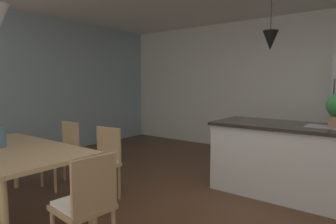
# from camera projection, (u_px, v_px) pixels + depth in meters

# --- Properties ---
(ground_plane) EXTENTS (10.00, 8.40, 0.04)m
(ground_plane) POSITION_uv_depth(u_px,v_px,m) (219.00, 221.00, 2.99)
(ground_plane) COLOR #4C301E
(wall_back_kitchen) EXTENTS (10.00, 0.12, 2.70)m
(wall_back_kitchen) POSITION_uv_depth(u_px,v_px,m) (300.00, 86.00, 5.44)
(wall_back_kitchen) COLOR white
(wall_back_kitchen) RESTS_ON ground_plane
(window_wall_left_glazing) EXTENTS (0.06, 8.40, 2.70)m
(window_wall_left_glazing) POSITION_uv_depth(u_px,v_px,m) (22.00, 86.00, 5.31)
(window_wall_left_glazing) COLOR #9EB7C6
(window_wall_left_glazing) RESTS_ON ground_plane
(dining_table) EXTENTS (1.81, 1.00, 0.73)m
(dining_table) POSITION_uv_depth(u_px,v_px,m) (10.00, 154.00, 3.00)
(dining_table) COLOR tan
(dining_table) RESTS_ON ground_plane
(chair_far_left) EXTENTS (0.41, 0.41, 0.87)m
(chair_far_left) POSITION_uv_depth(u_px,v_px,m) (63.00, 151.00, 3.95)
(chair_far_left) COLOR tan
(chair_far_left) RESTS_ON ground_plane
(chair_far_right) EXTENTS (0.43, 0.43, 0.87)m
(chair_far_right) POSITION_uv_depth(u_px,v_px,m) (101.00, 161.00, 3.46)
(chair_far_right) COLOR tan
(chair_far_right) RESTS_ON ground_plane
(chair_kitchen_end) EXTENTS (0.44, 0.44, 0.87)m
(chair_kitchen_end) POSITION_uv_depth(u_px,v_px,m) (86.00, 203.00, 2.24)
(chair_kitchen_end) COLOR tan
(chair_kitchen_end) RESTS_ON ground_plane
(kitchen_island) EXTENTS (2.10, 0.85, 0.91)m
(kitchen_island) POSITION_uv_depth(u_px,v_px,m) (300.00, 161.00, 3.53)
(kitchen_island) COLOR silver
(kitchen_island) RESTS_ON ground_plane
(pendant_over_island_main) EXTENTS (0.19, 0.19, 0.88)m
(pendant_over_island_main) POSITION_uv_depth(u_px,v_px,m) (270.00, 40.00, 3.63)
(pendant_over_island_main) COLOR black
(vase_on_dining_table) EXTENTS (0.13, 0.13, 0.20)m
(vase_on_dining_table) POSITION_uv_depth(u_px,v_px,m) (0.00, 138.00, 3.04)
(vase_on_dining_table) COLOR slate
(vase_on_dining_table) RESTS_ON dining_table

